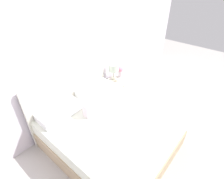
{
  "coord_description": "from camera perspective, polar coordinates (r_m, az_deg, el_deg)",
  "views": [
    {
      "loc": [
        -1.53,
        -2.35,
        2.6
      ],
      "look_at": [
        0.58,
        -0.55,
        0.69
      ],
      "focal_mm": 28.0,
      "sensor_mm": 36.0,
      "label": 1
    }
  ],
  "objects": [
    {
      "name": "nightstand",
      "position": [
        4.16,
        1.58,
        0.36
      ],
      "size": [
        0.49,
        0.39,
        0.52
      ],
      "color": "silver",
      "rests_on": "ground_plane"
    },
    {
      "name": "bed",
      "position": [
        3.1,
        -1.76,
        -13.13
      ],
      "size": [
        1.77,
        2.0,
        1.16
      ],
      "color": "tan",
      "rests_on": "ground_plane"
    },
    {
      "name": "ground_plane",
      "position": [
        3.82,
        -12.21,
        -9.32
      ],
      "size": [
        12.0,
        12.0,
        0.0
      ],
      "primitive_type": "plane",
      "color": "#BCB7B2"
    },
    {
      "name": "flower_vase",
      "position": [
        4.04,
        2.72,
        6.05
      ],
      "size": [
        0.13,
        0.13,
        0.26
      ],
      "color": "silver",
      "rests_on": "nightstand"
    },
    {
      "name": "alarm_clock",
      "position": [
        3.91,
        1.57,
        3.01
      ],
      "size": [
        0.08,
        0.04,
        0.07
      ],
      "color": "beige",
      "rests_on": "nightstand"
    },
    {
      "name": "wall_back",
      "position": [
        3.14,
        -15.92,
        8.74
      ],
      "size": [
        8.0,
        0.06,
        2.6
      ],
      "color": "white",
      "rests_on": "ground_plane"
    },
    {
      "name": "table_lamp",
      "position": [
        3.86,
        0.54,
        7.03
      ],
      "size": [
        0.23,
        0.23,
        0.4
      ],
      "color": "beige",
      "rests_on": "nightstand"
    }
  ]
}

